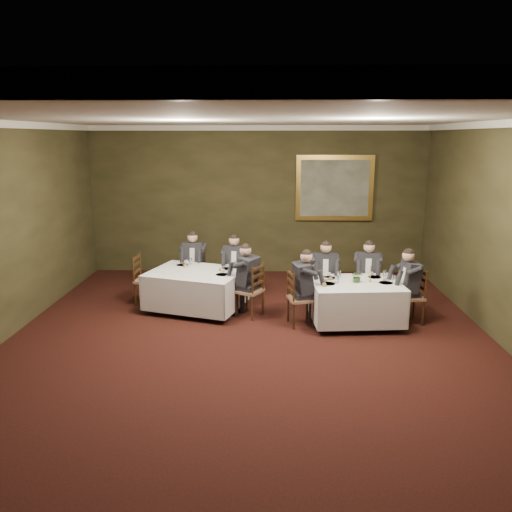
{
  "coord_description": "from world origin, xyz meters",
  "views": [
    {
      "loc": [
        0.31,
        -6.91,
        3.25
      ],
      "look_at": [
        0.06,
        1.82,
        1.15
      ],
      "focal_mm": 35.0,
      "sensor_mm": 36.0,
      "label": 1
    }
  ],
  "objects_px": {
    "chair_main_endright": "(409,307)",
    "chair_sec_backleft": "(195,281)",
    "diner_main_endright": "(410,295)",
    "chair_main_endleft": "(300,309)",
    "centerpiece": "(357,276)",
    "chair_sec_endleft": "(147,290)",
    "diner_sec_endright": "(249,289)",
    "table_second": "(196,287)",
    "chair_sec_backright": "(235,285)",
    "chair_main_backright": "(366,294)",
    "diner_sec_backright": "(235,274)",
    "diner_main_endleft": "(301,297)",
    "diner_sec_backleft": "(194,271)",
    "chair_sec_endright": "(250,301)",
    "diner_main_backleft": "(324,284)",
    "chair_main_backleft": "(324,295)",
    "table_main": "(356,300)",
    "candlestick": "(370,273)",
    "painting": "(335,188)",
    "diner_main_backright": "(367,283)"
  },
  "relations": [
    {
      "from": "diner_sec_backleft",
      "to": "chair_sec_endleft",
      "type": "relative_size",
      "value": 1.35
    },
    {
      "from": "chair_main_backleft",
      "to": "chair_sec_endleft",
      "type": "height_order",
      "value": "same"
    },
    {
      "from": "centerpiece",
      "to": "candlestick",
      "type": "bearing_deg",
      "value": 11.83
    },
    {
      "from": "diner_main_backleft",
      "to": "chair_main_endright",
      "type": "relative_size",
      "value": 1.35
    },
    {
      "from": "table_second",
      "to": "chair_sec_endright",
      "type": "bearing_deg",
      "value": -17.32
    },
    {
      "from": "painting",
      "to": "chair_main_endleft",
      "type": "bearing_deg",
      "value": -105.52
    },
    {
      "from": "table_second",
      "to": "chair_sec_backright",
      "type": "bearing_deg",
      "value": 45.35
    },
    {
      "from": "diner_main_endleft",
      "to": "chair_main_endleft",
      "type": "bearing_deg",
      "value": -90.0
    },
    {
      "from": "table_second",
      "to": "diner_main_endright",
      "type": "relative_size",
      "value": 1.51
    },
    {
      "from": "diner_main_endleft",
      "to": "diner_sec_backleft",
      "type": "xyz_separation_m",
      "value": [
        -2.13,
        1.71,
        0.0
      ]
    },
    {
      "from": "diner_main_backright",
      "to": "diner_sec_endright",
      "type": "bearing_deg",
      "value": 21.37
    },
    {
      "from": "chair_main_endright",
      "to": "chair_sec_backleft",
      "type": "height_order",
      "value": "same"
    },
    {
      "from": "chair_main_backright",
      "to": "diner_sec_backright",
      "type": "distance_m",
      "value": 2.64
    },
    {
      "from": "diner_sec_endright",
      "to": "table_second",
      "type": "bearing_deg",
      "value": 102.95
    },
    {
      "from": "centerpiece",
      "to": "chair_sec_endleft",
      "type": "bearing_deg",
      "value": 166.27
    },
    {
      "from": "chair_sec_backright",
      "to": "painting",
      "type": "xyz_separation_m",
      "value": [
        2.22,
        2.07,
        1.78
      ]
    },
    {
      "from": "table_main",
      "to": "chair_main_endleft",
      "type": "distance_m",
      "value": 0.99
    },
    {
      "from": "centerpiece",
      "to": "diner_sec_backleft",
      "type": "bearing_deg",
      "value": 152.51
    },
    {
      "from": "diner_main_backleft",
      "to": "diner_sec_backright",
      "type": "relative_size",
      "value": 1.0
    },
    {
      "from": "table_second",
      "to": "chair_main_backright",
      "type": "distance_m",
      "value": 3.28
    },
    {
      "from": "diner_main_endright",
      "to": "chair_sec_endleft",
      "type": "xyz_separation_m",
      "value": [
        -4.92,
        0.9,
        -0.23
      ]
    },
    {
      "from": "chair_main_endleft",
      "to": "diner_sec_backright",
      "type": "relative_size",
      "value": 0.74
    },
    {
      "from": "diner_sec_endright",
      "to": "chair_main_backleft",
      "type": "bearing_deg",
      "value": -43.47
    },
    {
      "from": "chair_main_backright",
      "to": "chair_main_endright",
      "type": "xyz_separation_m",
      "value": [
        0.62,
        -0.75,
        0.0
      ]
    },
    {
      "from": "diner_main_endleft",
      "to": "candlestick",
      "type": "distance_m",
      "value": 1.29
    },
    {
      "from": "chair_main_backleft",
      "to": "diner_sec_backright",
      "type": "height_order",
      "value": "diner_sec_backright"
    },
    {
      "from": "diner_main_endleft",
      "to": "chair_main_endright",
      "type": "relative_size",
      "value": 1.35
    },
    {
      "from": "chair_main_endright",
      "to": "diner_sec_endright",
      "type": "xyz_separation_m",
      "value": [
        -2.87,
        0.27,
        0.23
      ]
    },
    {
      "from": "chair_sec_backright",
      "to": "diner_main_endleft",
      "type": "bearing_deg",
      "value": 137.06
    },
    {
      "from": "chair_main_backright",
      "to": "chair_sec_endright",
      "type": "distance_m",
      "value": 2.29
    },
    {
      "from": "diner_sec_backleft",
      "to": "chair_main_backleft",
      "type": "bearing_deg",
      "value": 165.4
    },
    {
      "from": "chair_main_endleft",
      "to": "chair_sec_backleft",
      "type": "height_order",
      "value": "same"
    },
    {
      "from": "chair_main_backleft",
      "to": "table_second",
      "type": "bearing_deg",
      "value": 1.71
    },
    {
      "from": "chair_main_endright",
      "to": "diner_sec_endright",
      "type": "distance_m",
      "value": 2.89
    },
    {
      "from": "chair_sec_backleft",
      "to": "chair_main_endleft",
      "type": "bearing_deg",
      "value": 144.69
    },
    {
      "from": "chair_main_backright",
      "to": "chair_sec_endleft",
      "type": "xyz_separation_m",
      "value": [
        -4.31,
        0.15,
        0.0
      ]
    },
    {
      "from": "centerpiece",
      "to": "chair_main_backleft",
      "type": "bearing_deg",
      "value": 122.88
    },
    {
      "from": "chair_sec_backleft",
      "to": "diner_sec_endright",
      "type": "distance_m",
      "value": 1.79
    },
    {
      "from": "table_second",
      "to": "chair_sec_endleft",
      "type": "xyz_separation_m",
      "value": [
        -1.04,
        0.32,
        -0.17
      ]
    },
    {
      "from": "chair_main_endleft",
      "to": "chair_sec_endleft",
      "type": "distance_m",
      "value": 3.16
    },
    {
      "from": "diner_sec_backleft",
      "to": "painting",
      "type": "bearing_deg",
      "value": -145.98
    },
    {
      "from": "chair_sec_endleft",
      "to": "diner_main_endleft",
      "type": "bearing_deg",
      "value": 75.61
    },
    {
      "from": "chair_sec_endright",
      "to": "table_second",
      "type": "bearing_deg",
      "value": 102.81
    },
    {
      "from": "diner_sec_endright",
      "to": "painting",
      "type": "xyz_separation_m",
      "value": [
        1.89,
        3.1,
        1.55
      ]
    },
    {
      "from": "chair_main_endright",
      "to": "diner_main_endright",
      "type": "bearing_deg",
      "value": 90.0
    },
    {
      "from": "chair_main_endleft",
      "to": "diner_sec_endright",
      "type": "relative_size",
      "value": 0.74
    },
    {
      "from": "chair_main_backright",
      "to": "diner_sec_endright",
      "type": "distance_m",
      "value": 2.31
    },
    {
      "from": "diner_main_backright",
      "to": "painting",
      "type": "relative_size",
      "value": 0.74
    },
    {
      "from": "diner_sec_backleft",
      "to": "diner_sec_endright",
      "type": "distance_m",
      "value": 1.77
    },
    {
      "from": "table_main",
      "to": "chair_main_endright",
      "type": "relative_size",
      "value": 1.64
    }
  ]
}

